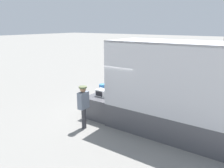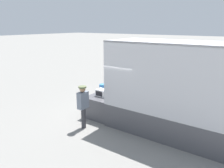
{
  "view_description": "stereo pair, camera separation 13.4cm",
  "coord_description": "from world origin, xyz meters",
  "px_view_note": "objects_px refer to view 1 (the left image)",
  "views": [
    {
      "loc": [
        4.91,
        -7.78,
        3.99
      ],
      "look_at": [
        -0.32,
        -0.2,
        1.5
      ],
      "focal_mm": 35.0,
      "sensor_mm": 36.0,
      "label": 1
    },
    {
      "loc": [
        5.02,
        -7.71,
        3.99
      ],
      "look_at": [
        -0.32,
        -0.2,
        1.5
      ],
      "focal_mm": 35.0,
      "sensor_mm": 36.0,
      "label": 2
    }
  ],
  "objects_px": {
    "portable_generator": "(116,87)",
    "box_truck": "(217,114)",
    "microwave": "(103,93)",
    "worker_person": "(83,103)",
    "orange_bucket": "(103,88)"
  },
  "relations": [
    {
      "from": "portable_generator",
      "to": "orange_bucket",
      "type": "bearing_deg",
      "value": -129.28
    },
    {
      "from": "worker_person",
      "to": "microwave",
      "type": "bearing_deg",
      "value": 94.16
    },
    {
      "from": "orange_bucket",
      "to": "portable_generator",
      "type": "bearing_deg",
      "value": 50.72
    },
    {
      "from": "orange_bucket",
      "to": "worker_person",
      "type": "bearing_deg",
      "value": -75.55
    },
    {
      "from": "box_truck",
      "to": "worker_person",
      "type": "xyz_separation_m",
      "value": [
        -4.47,
        -1.84,
        0.04
      ]
    },
    {
      "from": "box_truck",
      "to": "portable_generator",
      "type": "height_order",
      "value": "box_truck"
    },
    {
      "from": "microwave",
      "to": "worker_person",
      "type": "xyz_separation_m",
      "value": [
        0.1,
        -1.38,
        -0.03
      ]
    },
    {
      "from": "box_truck",
      "to": "worker_person",
      "type": "height_order",
      "value": "box_truck"
    },
    {
      "from": "portable_generator",
      "to": "worker_person",
      "type": "relative_size",
      "value": 0.38
    },
    {
      "from": "microwave",
      "to": "orange_bucket",
      "type": "bearing_deg",
      "value": 127.04
    },
    {
      "from": "box_truck",
      "to": "orange_bucket",
      "type": "distance_m",
      "value": 4.96
    },
    {
      "from": "microwave",
      "to": "orange_bucket",
      "type": "xyz_separation_m",
      "value": [
        -0.39,
        0.51,
        0.03
      ]
    },
    {
      "from": "portable_generator",
      "to": "box_truck",
      "type": "bearing_deg",
      "value": -7.01
    },
    {
      "from": "orange_bucket",
      "to": "worker_person",
      "type": "distance_m",
      "value": 1.96
    },
    {
      "from": "microwave",
      "to": "portable_generator",
      "type": "distance_m",
      "value": 1.02
    }
  ]
}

